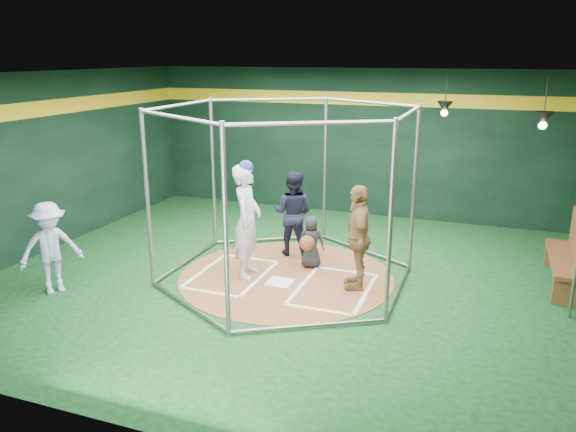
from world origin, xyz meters
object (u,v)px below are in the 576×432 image
(umpire, at_px, (293,213))
(batter_figure, at_px, (247,220))
(dugout_bench, at_px, (571,252))
(visitor_leopard, at_px, (358,237))

(umpire, bearing_deg, batter_figure, 72.62)
(batter_figure, distance_m, umpire, 1.38)
(umpire, relative_size, dugout_bench, 0.83)
(visitor_leopard, distance_m, umpire, 1.95)
(batter_figure, xyz_separation_m, dugout_bench, (5.30, 1.48, -0.44))
(umpire, height_order, dugout_bench, umpire)
(batter_figure, distance_m, dugout_bench, 5.52)
(dugout_bench, bearing_deg, umpire, -178.02)
(visitor_leopard, relative_size, umpire, 1.06)
(batter_figure, xyz_separation_m, visitor_leopard, (1.94, 0.15, -0.14))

